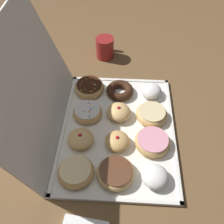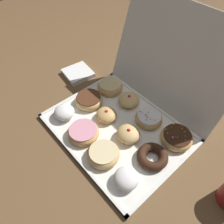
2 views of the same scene
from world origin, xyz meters
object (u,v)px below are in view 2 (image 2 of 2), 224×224
pink_frosted_donut_1 (83,132)px  sprinkle_donut_10 (149,118)px  jelly_filled_donut_5 (107,114)px  chocolate_cake_ring_donut_7 (152,157)px  powdered_filled_donut_0 (64,112)px  sprinkle_donut_11 (177,137)px  donut_box (117,129)px  jelly_filled_donut_9 (129,100)px  glazed_ring_donut_2 (103,154)px  napkin_stack (78,73)px  chocolate_frosted_donut_4 (89,100)px  powdered_filled_donut_3 (126,178)px  glazed_ring_donut_8 (110,86)px  jelly_filled_donut_6 (128,134)px

pink_frosted_donut_1 → sprinkle_donut_10: size_ratio=1.11×
jelly_filled_donut_5 → chocolate_cake_ring_donut_7: jelly_filled_donut_5 is taller
powdered_filled_donut_0 → pink_frosted_donut_1: (0.13, 0.00, -0.00)m
chocolate_cake_ring_donut_7 → sprinkle_donut_11: bearing=86.6°
donut_box → jelly_filled_donut_9: (-0.06, 0.12, 0.03)m
glazed_ring_donut_2 → napkin_stack: size_ratio=0.92×
sprinkle_donut_10 → napkin_stack: 0.43m
sprinkle_donut_10 → powdered_filled_donut_0: bearing=-136.1°
chocolate_frosted_donut_4 → powdered_filled_donut_3: bearing=-19.4°
glazed_ring_donut_2 → napkin_stack: glazed_ring_donut_2 is taller
powdered_filled_donut_3 → sprinkle_donut_10: powdered_filled_donut_3 is taller
pink_frosted_donut_1 → jelly_filled_donut_9: (-0.00, 0.24, 0.00)m
powdered_filled_donut_3 → pink_frosted_donut_1: bearing=178.7°
donut_box → sprinkle_donut_11: (0.19, 0.12, 0.02)m
glazed_ring_donut_8 → chocolate_frosted_donut_4: bearing=-88.3°
powdered_filled_donut_3 → glazed_ring_donut_8: size_ratio=0.72×
jelly_filled_donut_5 → chocolate_frosted_donut_4: bearing=-179.4°
powdered_filled_donut_3 → donut_box: bearing=145.1°
jelly_filled_donut_5 → jelly_filled_donut_9: bearing=89.4°
napkin_stack → powdered_filled_donut_3: bearing=-20.2°
jelly_filled_donut_6 → napkin_stack: bearing=169.1°
powdered_filled_donut_3 → napkin_stack: 0.59m
chocolate_frosted_donut_4 → jelly_filled_donut_6: bearing=-1.4°
powdered_filled_donut_0 → chocolate_cake_ring_donut_7: powdered_filled_donut_0 is taller
jelly_filled_donut_5 → glazed_ring_donut_8: bearing=134.6°
donut_box → sprinkle_donut_10: sprinkle_donut_10 is taller
powdered_filled_donut_0 → glazed_ring_donut_2: 0.25m
powdered_filled_donut_0 → napkin_stack: 0.28m
sprinkle_donut_11 → glazed_ring_donut_8: bearing=-179.8°
jelly_filled_donut_9 → sprinkle_donut_11: 0.25m
sprinkle_donut_11 → powdered_filled_donut_0: bearing=-147.0°
chocolate_frosted_donut_4 → sprinkle_donut_10: sprinkle_donut_10 is taller
jelly_filled_donut_5 → napkin_stack: 0.32m
powdered_filled_donut_0 → jelly_filled_donut_9: size_ratio=0.93×
donut_box → pink_frosted_donut_1: bearing=-116.8°
chocolate_frosted_donut_4 → jelly_filled_donut_6: jelly_filled_donut_6 is taller
pink_frosted_donut_1 → jelly_filled_donut_5: (-0.01, 0.12, 0.00)m
jelly_filled_donut_5 → jelly_filled_donut_9: jelly_filled_donut_9 is taller
sprinkle_donut_10 → jelly_filled_donut_9: bearing=176.2°
jelly_filled_donut_5 → jelly_filled_donut_6: size_ratio=0.95×
powdered_filled_donut_0 → sprinkle_donut_11: size_ratio=0.70×
chocolate_cake_ring_donut_7 → sprinkle_donut_10: bearing=136.2°
chocolate_cake_ring_donut_7 → powdered_filled_donut_3: bearing=-90.7°
powdered_filled_donut_0 → chocolate_frosted_donut_4: size_ratio=0.70×
chocolate_cake_ring_donut_7 → napkin_stack: size_ratio=0.87×
jelly_filled_donut_9 → sprinkle_donut_10: size_ratio=0.82×
pink_frosted_donut_1 → sprinkle_donut_11: 0.35m
powdered_filled_donut_3 → jelly_filled_donut_9: size_ratio=0.92×
donut_box → glazed_ring_donut_2: (0.06, -0.12, 0.02)m
jelly_filled_donut_5 → sprinkle_donut_11: (0.25, 0.12, -0.00)m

